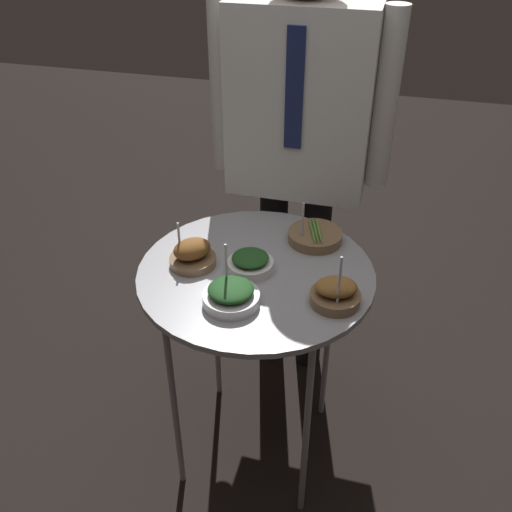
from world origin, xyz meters
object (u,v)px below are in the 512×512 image
object	(u,v)px
bowl_spinach_back_left	(250,263)
bowl_spinach_mid_right	(231,295)
waiter_figure	(300,125)
bowl_roast_front_right	(336,293)
serving_cart	(256,286)
bowl_asparagus_back_right	(315,236)
bowl_roast_front_center	(192,254)

from	to	relation	value
bowl_spinach_back_left	bowl_spinach_mid_right	world-z (taller)	bowl_spinach_mid_right
bowl_spinach_back_left	bowl_spinach_mid_right	xyz separation A→B (m)	(-0.01, -0.16, 0.00)
bowl_spinach_back_left	waiter_figure	distance (m)	0.53
bowl_roast_front_right	waiter_figure	bearing A→B (deg)	111.11
serving_cart	bowl_roast_front_right	world-z (taller)	bowl_roast_front_right
serving_cart	bowl_roast_front_right	size ratio (longest dim) A/B	4.51
serving_cart	bowl_spinach_back_left	size ratio (longest dim) A/B	5.84
bowl_asparagus_back_right	bowl_roast_front_center	bearing A→B (deg)	-146.34
bowl_asparagus_back_right	bowl_roast_front_right	world-z (taller)	bowl_roast_front_right
serving_cart	bowl_asparagus_back_right	distance (m)	0.25
bowl_asparagus_back_right	bowl_spinach_back_left	bearing A→B (deg)	-127.65
bowl_spinach_back_left	bowl_spinach_mid_right	bearing A→B (deg)	-93.41
bowl_roast_front_center	waiter_figure	bearing A→B (deg)	66.86
bowl_roast_front_center	bowl_roast_front_right	world-z (taller)	bowl_roast_front_right
bowl_roast_front_center	waiter_figure	size ratio (longest dim) A/B	0.08
bowl_asparagus_back_right	bowl_roast_front_right	size ratio (longest dim) A/B	0.98
bowl_roast_front_center	waiter_figure	xyz separation A→B (m)	(0.21, 0.49, 0.23)
waiter_figure	serving_cart	bearing A→B (deg)	-92.82
bowl_spinach_back_left	bowl_asparagus_back_right	distance (m)	0.25
serving_cart	waiter_figure	distance (m)	0.57
bowl_asparagus_back_right	waiter_figure	distance (m)	0.38
serving_cart	bowl_asparagus_back_right	bearing A→B (deg)	55.50
bowl_spinach_back_left	waiter_figure	size ratio (longest dim) A/B	0.08
serving_cart	bowl_roast_front_center	bearing A→B (deg)	-175.08
serving_cart	bowl_asparagus_back_right	xyz separation A→B (m)	(0.14, 0.20, 0.07)
bowl_asparagus_back_right	bowl_spinach_mid_right	world-z (taller)	bowl_spinach_mid_right
serving_cart	bowl_spinach_mid_right	bearing A→B (deg)	-99.25
waiter_figure	bowl_spinach_back_left	bearing A→B (deg)	-94.82
waiter_figure	bowl_spinach_mid_right	bearing A→B (deg)	-94.46
bowl_roast_front_right	waiter_figure	xyz separation A→B (m)	(-0.22, 0.56, 0.23)
bowl_spinach_back_left	bowl_asparagus_back_right	xyz separation A→B (m)	(0.15, 0.20, -0.01)
bowl_roast_front_center	bowl_spinach_back_left	bearing A→B (deg)	5.49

